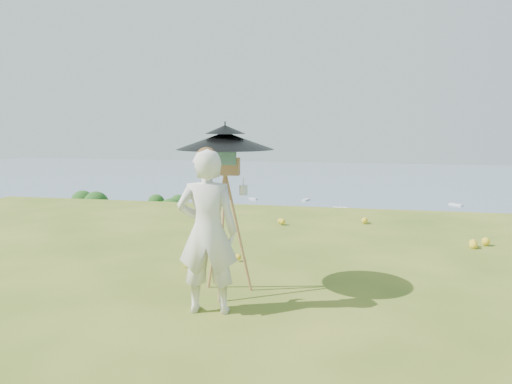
# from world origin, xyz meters

# --- Properties ---
(ground) EXTENTS (14.00, 14.00, 0.00)m
(ground) POSITION_xyz_m (0.00, 0.00, 0.00)
(ground) COLOR #41601B
(ground) RESTS_ON ground
(shoreline_tier) EXTENTS (170.00, 28.00, 8.00)m
(shoreline_tier) POSITION_xyz_m (0.00, 75.00, -36.00)
(shoreline_tier) COLOR #72685B
(shoreline_tier) RESTS_ON bay_water
(bay_water) EXTENTS (700.00, 700.00, 0.00)m
(bay_water) POSITION_xyz_m (0.00, 240.00, -34.00)
(bay_water) COLOR slate
(bay_water) RESTS_ON ground
(peninsula) EXTENTS (90.00, 60.00, 12.00)m
(peninsula) POSITION_xyz_m (-75.00, 155.00, -29.00)
(peninsula) COLOR black
(peninsula) RESTS_ON bay_water
(slope_trees) EXTENTS (110.00, 50.00, 6.00)m
(slope_trees) POSITION_xyz_m (0.00, 35.00, -15.00)
(slope_trees) COLOR #1F4F17
(slope_trees) RESTS_ON forest_slope
(harbor_town) EXTENTS (110.00, 22.00, 5.00)m
(harbor_town) POSITION_xyz_m (0.00, 75.00, -29.50)
(harbor_town) COLOR silver
(harbor_town) RESTS_ON shoreline_tier
(moored_boats) EXTENTS (140.00, 140.00, 0.70)m
(moored_boats) POSITION_xyz_m (-12.50, 161.00, -33.65)
(moored_boats) COLOR silver
(moored_boats) RESTS_ON bay_water
(wildflowers) EXTENTS (10.00, 10.50, 0.12)m
(wildflowers) POSITION_xyz_m (0.00, 0.25, 0.06)
(wildflowers) COLOR gold
(wildflowers) RESTS_ON ground
(painter) EXTENTS (0.70, 0.51, 1.76)m
(painter) POSITION_xyz_m (1.01, -0.09, 0.88)
(painter) COLOR beige
(painter) RESTS_ON ground
(field_easel) EXTENTS (0.70, 0.70, 1.77)m
(field_easel) POSITION_xyz_m (1.04, 0.53, 0.88)
(field_easel) COLOR #B0784A
(field_easel) RESTS_ON ground
(sun_umbrella) EXTENTS (1.34, 1.34, 0.59)m
(sun_umbrella) POSITION_xyz_m (1.04, 0.56, 1.75)
(sun_umbrella) COLOR black
(sun_umbrella) RESTS_ON field_easel
(painter_cap) EXTENTS (0.25, 0.29, 0.10)m
(painter_cap) POSITION_xyz_m (1.01, -0.09, 1.71)
(painter_cap) COLOR #BF6874
(painter_cap) RESTS_ON painter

